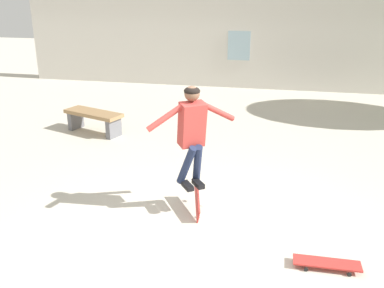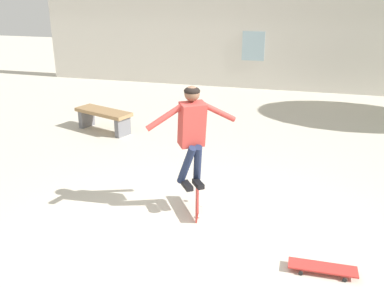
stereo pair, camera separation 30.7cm
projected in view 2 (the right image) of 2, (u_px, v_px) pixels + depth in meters
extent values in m
plane|color=beige|center=(195.00, 239.00, 5.68)|extent=(40.00, 40.00, 0.00)
cube|color=beige|center=(269.00, 33.00, 13.35)|extent=(15.15, 0.40, 3.48)
cube|color=#99B7C6|center=(253.00, 46.00, 13.40)|extent=(0.70, 0.02, 0.90)
cube|color=#99754C|center=(103.00, 112.00, 9.71)|extent=(1.48, 0.91, 0.08)
cube|color=slate|center=(87.00, 118.00, 10.10)|extent=(0.25, 0.42, 0.42)
cube|color=slate|center=(123.00, 127.00, 9.49)|extent=(0.25, 0.42, 0.42)
cube|color=#B23833|center=(192.00, 124.00, 5.88)|extent=(0.45, 0.44, 0.65)
sphere|color=brown|center=(192.00, 94.00, 5.73)|extent=(0.29, 0.29, 0.21)
ellipsoid|color=black|center=(192.00, 91.00, 5.72)|extent=(0.31, 0.31, 0.12)
cylinder|color=#1E2847|center=(198.00, 164.00, 6.12)|extent=(0.24, 0.42, 0.67)
cube|color=black|center=(198.00, 184.00, 6.20)|extent=(0.23, 0.27, 0.07)
cylinder|color=#1E2847|center=(186.00, 165.00, 6.07)|extent=(0.38, 0.33, 0.67)
cube|color=black|center=(187.00, 186.00, 6.15)|extent=(0.23, 0.27, 0.07)
cylinder|color=#B23833|center=(218.00, 112.00, 5.96)|extent=(0.48, 0.37, 0.35)
cylinder|color=#B23833|center=(165.00, 117.00, 5.71)|extent=(0.48, 0.37, 0.35)
cube|color=red|center=(197.00, 198.00, 6.29)|extent=(0.24, 0.78, 0.44)
cylinder|color=silver|center=(201.00, 205.00, 6.03)|extent=(0.07, 0.07, 0.04)
cylinder|color=silver|center=(199.00, 216.00, 6.18)|extent=(0.07, 0.07, 0.04)
cylinder|color=silver|center=(201.00, 182.00, 6.41)|extent=(0.07, 0.07, 0.04)
cylinder|color=silver|center=(199.00, 192.00, 6.55)|extent=(0.07, 0.07, 0.04)
cube|color=red|center=(323.00, 267.00, 4.99)|extent=(0.79, 0.22, 0.02)
cylinder|color=black|center=(301.00, 273.00, 4.96)|extent=(0.05, 0.02, 0.05)
cylinder|color=black|center=(301.00, 262.00, 5.17)|extent=(0.05, 0.02, 0.05)
cylinder|color=black|center=(345.00, 280.00, 4.85)|extent=(0.05, 0.02, 0.05)
cylinder|color=black|center=(343.00, 268.00, 5.06)|extent=(0.05, 0.02, 0.05)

